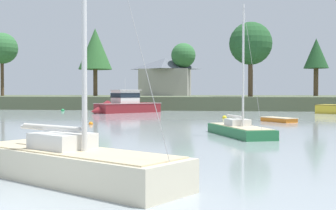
% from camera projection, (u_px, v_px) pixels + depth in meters
% --- Properties ---
extents(far_shore_bank, '(193.06, 58.96, 2.03)m').
position_uv_depth(far_shore_bank, '(211.00, 101.00, 94.31)').
color(far_shore_bank, '#4C563D').
rests_on(far_shore_bank, ground).
extents(sailboat_green, '(4.29, 6.85, 8.32)m').
position_uv_depth(sailboat_green, '(239.00, 133.00, 27.31)').
color(sailboat_green, '#236B3D').
rests_on(sailboat_green, ground).
extents(dinghy_orange, '(3.32, 3.79, 0.55)m').
position_uv_depth(dinghy_orange, '(279.00, 120.00, 40.51)').
color(dinghy_orange, orange).
rests_on(dinghy_orange, ground).
extents(cruiser_maroon, '(8.89, 9.50, 5.76)m').
position_uv_depth(cruiser_maroon, '(122.00, 108.00, 59.07)').
color(cruiser_maroon, maroon).
rests_on(cruiser_maroon, ground).
extents(sailboat_cream, '(7.85, 5.66, 10.85)m').
position_uv_depth(sailboat_cream, '(71.00, 173.00, 13.30)').
color(sailboat_cream, beige).
rests_on(sailboat_cream, ground).
extents(mooring_buoy_green, '(0.52, 0.52, 0.57)m').
position_uv_depth(mooring_buoy_green, '(63.00, 111.00, 64.25)').
color(mooring_buoy_green, '#1E8C47').
rests_on(mooring_buoy_green, ground).
extents(mooring_buoy_orange, '(0.36, 0.36, 0.41)m').
position_uv_depth(mooring_buoy_orange, '(91.00, 124.00, 37.04)').
color(mooring_buoy_orange, orange).
rests_on(mooring_buoy_orange, ground).
extents(mooring_buoy_yellow, '(0.45, 0.45, 0.51)m').
position_uv_depth(mooring_buoy_yellow, '(224.00, 118.00, 46.07)').
color(mooring_buoy_yellow, yellow).
rests_on(mooring_buoy_yellow, ground).
extents(shore_tree_right, '(6.36, 6.36, 12.96)m').
position_uv_depth(shore_tree_right, '(2.00, 49.00, 91.51)').
color(shore_tree_right, brown).
rests_on(shore_tree_right, far_shore_bank).
extents(shore_tree_far_right, '(6.67, 6.67, 13.45)m').
position_uv_depth(shore_tree_far_right, '(95.00, 49.00, 88.55)').
color(shore_tree_far_right, brown).
rests_on(shore_tree_far_right, far_shore_bank).
extents(shore_tree_center_left, '(4.84, 4.84, 11.41)m').
position_uv_depth(shore_tree_center_left, '(316.00, 54.00, 88.19)').
color(shore_tree_center_left, brown).
rests_on(shore_tree_center_left, far_shore_bank).
extents(shore_tree_left, '(5.30, 5.30, 11.40)m').
position_uv_depth(shore_tree_left, '(183.00, 56.00, 96.43)').
color(shore_tree_left, brown).
rests_on(shore_tree_left, far_shore_bank).
extents(shore_tree_inland_c, '(6.86, 6.86, 11.97)m').
position_uv_depth(shore_tree_inland_c, '(251.00, 44.00, 71.40)').
color(shore_tree_inland_c, brown).
rests_on(shore_tree_inland_c, far_shore_bank).
extents(cottage_behind_trees, '(11.55, 7.71, 8.34)m').
position_uv_depth(cottage_behind_trees, '(165.00, 76.00, 98.87)').
color(cottage_behind_trees, '#9E998E').
rests_on(cottage_behind_trees, far_shore_bank).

